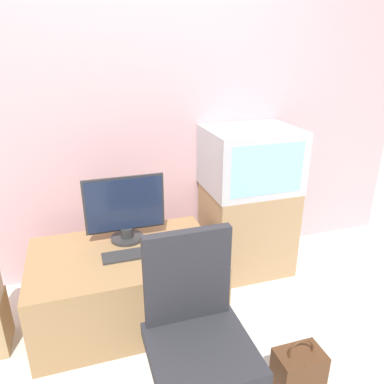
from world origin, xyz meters
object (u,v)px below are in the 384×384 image
object	(u,v)px
main_monitor	(125,210)
crt_tv	(250,159)
mouse	(167,247)
handbag	(298,369)
keyboard	(131,255)
office_chair	(197,346)

from	to	relation	value
main_monitor	crt_tv	bearing A→B (deg)	8.87
mouse	handbag	size ratio (longest dim) A/B	0.20
keyboard	mouse	size ratio (longest dim) A/B	5.52
mouse	office_chair	bearing A→B (deg)	-93.57
main_monitor	keyboard	bearing A→B (deg)	-92.05
keyboard	mouse	bearing A→B (deg)	0.81
main_monitor	handbag	world-z (taller)	main_monitor
crt_tv	handbag	bearing A→B (deg)	-101.49
mouse	office_chair	size ratio (longest dim) A/B	0.07
keyboard	office_chair	size ratio (longest dim) A/B	0.39
crt_tv	main_monitor	bearing A→B (deg)	-171.13
crt_tv	office_chair	distance (m)	1.42
office_chair	handbag	world-z (taller)	office_chair
main_monitor	mouse	bearing A→B (deg)	-43.96
crt_tv	office_chair	world-z (taller)	crt_tv
keyboard	handbag	distance (m)	1.11
main_monitor	handbag	xyz separation A→B (m)	(0.70, -0.98, -0.57)
main_monitor	handbag	size ratio (longest dim) A/B	1.64
keyboard	crt_tv	xyz separation A→B (m)	(0.94, 0.36, 0.41)
main_monitor	keyboard	distance (m)	0.30
crt_tv	office_chair	size ratio (longest dim) A/B	0.71
mouse	handbag	bearing A→B (deg)	-57.84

